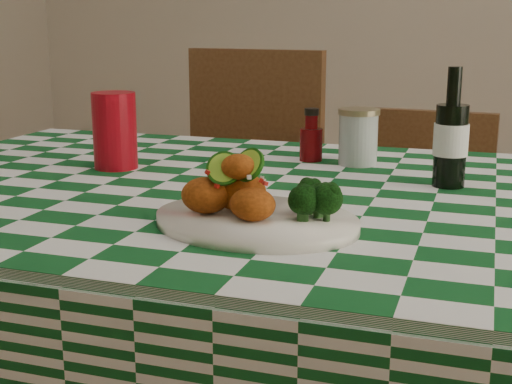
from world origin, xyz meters
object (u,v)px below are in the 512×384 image
(plate, at_px, (256,221))
(beer_bottle, at_px, (452,128))
(fried_chicken_pile, at_px, (240,185))
(wooden_chair_right, at_px, (413,263))
(red_tumbler, at_px, (115,131))
(dining_table, at_px, (265,379))
(wooden_chair_left, at_px, (228,218))
(mason_jar, at_px, (358,137))
(ketchup_bottle, at_px, (311,135))

(plate, height_order, beer_bottle, beer_bottle)
(fried_chicken_pile, relative_size, wooden_chair_right, 0.17)
(plate, height_order, fried_chicken_pile, fried_chicken_pile)
(red_tumbler, xyz_separation_m, beer_bottle, (0.68, 0.05, 0.03))
(fried_chicken_pile, bearing_deg, plate, 0.00)
(dining_table, xyz_separation_m, wooden_chair_left, (-0.35, 0.73, 0.11))
(wooden_chair_left, bearing_deg, wooden_chair_right, 5.45)
(mason_jar, bearing_deg, fried_chicken_pile, -99.13)
(ketchup_bottle, bearing_deg, beer_bottle, -27.85)
(wooden_chair_left, distance_m, wooden_chair_right, 0.57)
(ketchup_bottle, relative_size, wooden_chair_left, 0.12)
(plate, relative_size, mason_jar, 2.65)
(dining_table, bearing_deg, plate, -75.85)
(red_tumbler, height_order, wooden_chair_left, wooden_chair_left)
(plate, distance_m, wooden_chair_right, 1.06)
(wooden_chair_left, bearing_deg, ketchup_bottle, -45.01)
(wooden_chair_left, bearing_deg, plate, -61.82)
(wooden_chair_left, bearing_deg, fried_chicken_pile, -63.07)
(mason_jar, distance_m, wooden_chair_right, 0.63)
(plate, xyz_separation_m, ketchup_bottle, (-0.05, 0.54, 0.05))
(fried_chicken_pile, distance_m, mason_jar, 0.53)
(ketchup_bottle, relative_size, wooden_chair_right, 0.14)
(red_tumbler, xyz_separation_m, ketchup_bottle, (0.37, 0.21, -0.02))
(red_tumbler, height_order, ketchup_bottle, red_tumbler)
(wooden_chair_left, xyz_separation_m, wooden_chair_right, (0.56, 0.00, -0.08))
(fried_chicken_pile, height_order, wooden_chair_right, fried_chicken_pile)
(wooden_chair_right, bearing_deg, ketchup_bottle, -109.78)
(red_tumbler, bearing_deg, wooden_chair_right, 48.69)
(dining_table, bearing_deg, mason_jar, 66.84)
(wooden_chair_right, bearing_deg, fried_chicken_pile, -95.72)
(mason_jar, bearing_deg, ketchup_bottle, 174.39)
(plate, distance_m, fried_chicken_pile, 0.06)
(red_tumbler, height_order, beer_bottle, beer_bottle)
(fried_chicken_pile, relative_size, beer_bottle, 0.65)
(ketchup_bottle, bearing_deg, mason_jar, -5.61)
(mason_jar, xyz_separation_m, wooden_chair_right, (0.09, 0.45, -0.43))
(red_tumbler, bearing_deg, mason_jar, 22.55)
(dining_table, distance_m, ketchup_bottle, 0.54)
(plate, bearing_deg, wooden_chair_right, 81.28)
(dining_table, height_order, plate, plate)
(plate, height_order, wooden_chair_left, wooden_chair_left)
(dining_table, height_order, red_tumbler, red_tumbler)
(wooden_chair_right, bearing_deg, dining_table, -101.63)
(ketchup_bottle, relative_size, mason_jar, 0.96)
(red_tumbler, relative_size, ketchup_bottle, 1.37)
(ketchup_bottle, relative_size, beer_bottle, 0.52)
(ketchup_bottle, bearing_deg, dining_table, -92.57)
(ketchup_bottle, distance_m, wooden_chair_right, 0.65)
(red_tumbler, distance_m, ketchup_bottle, 0.43)
(plate, xyz_separation_m, red_tumbler, (-0.42, 0.33, 0.07))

